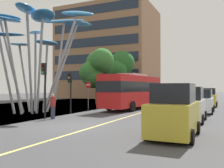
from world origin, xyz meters
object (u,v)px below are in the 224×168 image
Objects in this scene: pedestrian at (53,106)px; no_entry_sign at (88,91)px; traffic_light_island_mid at (103,82)px; car_far_side at (207,96)px; red_bus at (133,90)px; car_side_street at (208,98)px; car_parked_far at (201,102)px; traffic_light_kerb_near at (44,79)px; leaf_sculpture at (36,32)px; car_parked_mid at (188,105)px; traffic_light_kerb_far at (70,84)px; car_parked_near at (174,112)px.

no_entry_sign is (-1.22, 7.01, 0.94)m from pedestrian.
car_far_side is at bearing 51.78° from traffic_light_island_mid.
red_bus reaches higher than pedestrian.
traffic_light_island_mid is at bearing -177.83° from red_bus.
no_entry_sign is (-10.31, -9.21, 0.82)m from car_side_street.
car_parked_far is at bearing 10.50° from no_entry_sign.
traffic_light_kerb_near is at bearing -112.46° from car_far_side.
no_entry_sign is (-3.57, -2.83, -0.13)m from red_bus.
traffic_light_kerb_near is (3.49, -3.12, -4.18)m from leaf_sculpture.
traffic_light_kerb_near reaches higher than car_side_street.
leaf_sculpture is at bearing 179.59° from car_parked_mid.
pedestrian is 7.17m from no_entry_sign.
car_side_street is (0.41, 13.50, -0.04)m from car_parked_mid.
car_parked_mid is 1.41× the size of no_entry_sign.
traffic_light_kerb_near is 10.04m from traffic_light_island_mid.
leaf_sculpture is 7.20m from no_entry_sign.
no_entry_sign is (-0.72, 7.32, -0.98)m from traffic_light_kerb_near.
no_entry_sign is at bearing -96.26° from traffic_light_island_mid.
traffic_light_kerb_far is at bearing 95.69° from traffic_light_kerb_near.
traffic_light_island_mid is 12.01m from car_parked_mid.
car_parked_far is 1.16× the size of car_side_street.
red_bus is 5.76× the size of pedestrian.
traffic_light_island_mid reaches higher than red_bus.
car_far_side is at bearing 90.22° from car_parked_near.
pedestrian is (3.99, -2.81, -6.09)m from leaf_sculpture.
car_side_street is (10.01, 6.50, -1.77)m from traffic_light_island_mid.
no_entry_sign is at bearing -138.23° from car_side_street.
car_far_side is (-0.25, 13.05, 0.04)m from car_parked_far.
traffic_light_kerb_far is 1.24× the size of no_entry_sign.
no_entry_sign is at bearing 135.34° from car_parked_near.
traffic_light_kerb_near is 7.42m from no_entry_sign.
red_bus is 14.30m from car_parked_near.
leaf_sculpture is 13.99m from car_parked_mid.
traffic_light_island_mid is at bearing 66.06° from leaf_sculpture.
traffic_light_kerb_far is at bearing -127.75° from car_side_street.
traffic_light_kerb_near reaches higher than no_entry_sign.
traffic_light_island_mid is at bearing 143.93° from car_parked_mid.
red_bus is at bearing 2.17° from traffic_light_island_mid.
traffic_light_island_mid is (-0.06, 6.35, 0.30)m from traffic_light_kerb_far.
car_parked_mid reaches higher than car_parked_far.
traffic_light_island_mid is (-0.43, 10.03, -0.03)m from traffic_light_kerb_near.
car_parked_near is 0.85× the size of car_far_side.
car_side_street is 18.59m from pedestrian.
car_parked_far reaches higher than pedestrian.
traffic_light_island_mid is 15.66m from car_far_side.
red_bus is 3.66× the size of no_entry_sign.
leaf_sculpture is 2.74× the size of car_parked_near.
traffic_light_kerb_near is at bearing -84.31° from traffic_light_kerb_far.
traffic_light_kerb_near is at bearing -161.72° from car_parked_mid.
no_entry_sign reaches higher than pedestrian.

